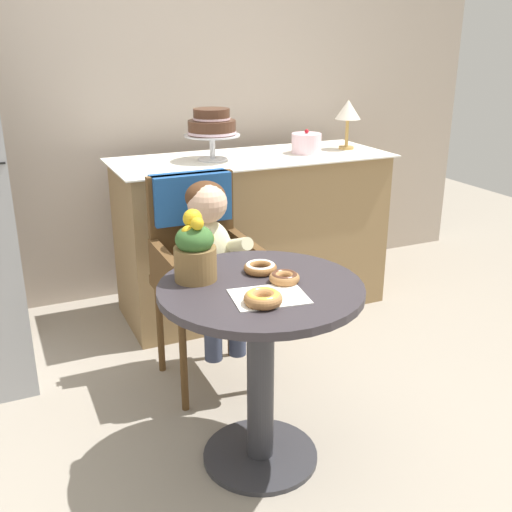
{
  "coord_description": "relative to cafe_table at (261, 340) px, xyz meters",
  "views": [
    {
      "loc": [
        -0.81,
        -1.75,
        1.53
      ],
      "look_at": [
        0.05,
        0.15,
        0.77
      ],
      "focal_mm": 42.34,
      "sensor_mm": 36.0,
      "label": 1
    }
  ],
  "objects": [
    {
      "name": "ground_plane",
      "position": [
        0.0,
        0.0,
        -0.51
      ],
      "size": [
        8.0,
        8.0,
        0.0
      ],
      "primitive_type": "plane",
      "color": "gray"
    },
    {
      "name": "table_lamp",
      "position": [
        1.16,
        1.3,
        0.61
      ],
      "size": [
        0.15,
        0.15,
        0.28
      ],
      "color": "#B28C47",
      "rests_on": "display_counter"
    },
    {
      "name": "donut_side",
      "position": [
        0.08,
        -0.01,
        0.23
      ],
      "size": [
        0.11,
        0.11,
        0.04
      ],
      "color": "#AD7542",
      "rests_on": "cafe_table"
    },
    {
      "name": "back_wall",
      "position": [
        0.0,
        1.85,
        0.84
      ],
      "size": [
        4.8,
        0.1,
        2.7
      ],
      "primitive_type": "cube",
      "color": "#B2A393",
      "rests_on": "ground"
    },
    {
      "name": "tiered_cake_stand",
      "position": [
        0.31,
        1.3,
        0.57
      ],
      "size": [
        0.3,
        0.3,
        0.27
      ],
      "color": "silver",
      "rests_on": "display_counter"
    },
    {
      "name": "display_counter",
      "position": [
        0.55,
        1.3,
        -0.05
      ],
      "size": [
        1.56,
        0.62,
        0.9
      ],
      "color": "#93754C",
      "rests_on": "ground"
    },
    {
      "name": "round_layer_cake",
      "position": [
        0.88,
        1.28,
        0.45
      ],
      "size": [
        0.17,
        0.17,
        0.14
      ],
      "color": "silver",
      "rests_on": "display_counter"
    },
    {
      "name": "donut_mid",
      "position": [
        0.05,
        0.11,
        0.23
      ],
      "size": [
        0.12,
        0.12,
        0.03
      ],
      "color": "#936033",
      "rests_on": "cafe_table"
    },
    {
      "name": "paper_napkin",
      "position": [
        -0.02,
        -0.1,
        0.21
      ],
      "size": [
        0.27,
        0.22,
        0.0
      ],
      "primitive_type": "cube",
      "rotation": [
        0.0,
        0.0,
        -0.14
      ],
      "color": "white",
      "rests_on": "cafe_table"
    },
    {
      "name": "seated_child",
      "position": [
        0.02,
        0.55,
        0.17
      ],
      "size": [
        0.27,
        0.32,
        0.73
      ],
      "color": "beige",
      "rests_on": "ground"
    },
    {
      "name": "flower_vase",
      "position": [
        -0.19,
        0.14,
        0.32
      ],
      "size": [
        0.15,
        0.15,
        0.25
      ],
      "color": "brown",
      "rests_on": "cafe_table"
    },
    {
      "name": "wicker_chair",
      "position": [
        0.02,
        0.7,
        0.13
      ],
      "size": [
        0.42,
        0.45,
        0.95
      ],
      "rotation": [
        0.0,
        0.0,
        -0.03
      ],
      "color": "brown",
      "rests_on": "ground"
    },
    {
      "name": "donut_front",
      "position": [
        -0.06,
        -0.15,
        0.24
      ],
      "size": [
        0.13,
        0.13,
        0.04
      ],
      "color": "#AD7542",
      "rests_on": "cafe_table"
    },
    {
      "name": "cafe_table",
      "position": [
        0.0,
        0.0,
        0.0
      ],
      "size": [
        0.72,
        0.72,
        0.72
      ],
      "color": "#332D33",
      "rests_on": "ground"
    }
  ]
}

